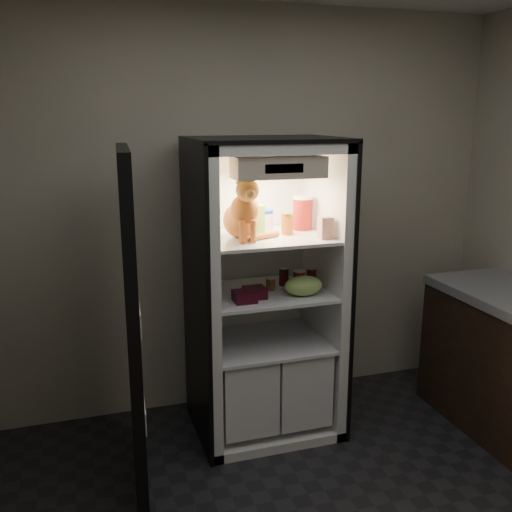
{
  "coord_description": "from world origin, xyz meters",
  "views": [
    {
      "loc": [
        -1.08,
        -1.88,
        2.0
      ],
      "look_at": [
        -0.07,
        1.32,
        1.17
      ],
      "focal_mm": 40.0,
      "sensor_mm": 36.0,
      "label": 1
    }
  ],
  "objects": [
    {
      "name": "berry_box_left",
      "position": [
        -0.19,
        1.16,
        0.97
      ],
      "size": [
        0.13,
        0.13,
        0.06
      ],
      "primitive_type": "cube",
      "color": "#470B1A",
      "rests_on": "refrigerator"
    },
    {
      "name": "parmesan_shaker",
      "position": [
        -0.01,
        1.4,
        1.38
      ],
      "size": [
        0.07,
        0.07,
        0.17
      ],
      "color": "green",
      "rests_on": "refrigerator"
    },
    {
      "name": "berry_box_right",
      "position": [
        -0.11,
        1.22,
        0.97
      ],
      "size": [
        0.12,
        0.12,
        0.06
      ],
      "primitive_type": "cube",
      "color": "#470B1A",
      "rests_on": "refrigerator"
    },
    {
      "name": "salsa_jar",
      "position": [
        0.13,
        1.32,
        1.36
      ],
      "size": [
        0.07,
        0.07,
        0.13
      ],
      "color": "#9D1F0E",
      "rests_on": "refrigerator"
    },
    {
      "name": "tabby_cat",
      "position": [
        -0.16,
        1.27,
        1.44
      ],
      "size": [
        0.33,
        0.38,
        0.41
      ],
      "rotation": [
        0.0,
        0.0,
        -0.03
      ],
      "color": "#C25A18",
      "rests_on": "refrigerator"
    },
    {
      "name": "condiment_jar",
      "position": [
        0.03,
        1.33,
        0.98
      ],
      "size": [
        0.06,
        0.06,
        0.08
      ],
      "color": "brown",
      "rests_on": "refrigerator"
    },
    {
      "name": "soda_can_b",
      "position": [
        0.31,
        1.33,
        1.0
      ],
      "size": [
        0.06,
        0.06,
        0.12
      ],
      "color": "black",
      "rests_on": "refrigerator"
    },
    {
      "name": "cream_carton",
      "position": [
        0.31,
        1.14,
        1.35
      ],
      "size": [
        0.08,
        0.08,
        0.13
      ],
      "primitive_type": "cube",
      "color": "beige",
      "rests_on": "refrigerator"
    },
    {
      "name": "grape_bag",
      "position": [
        0.19,
        1.17,
        1.0
      ],
      "size": [
        0.24,
        0.17,
        0.12
      ],
      "primitive_type": "ellipsoid",
      "color": "#82A94F",
      "rests_on": "refrigerator"
    },
    {
      "name": "soda_can_c",
      "position": [
        0.18,
        1.24,
        1.01
      ],
      "size": [
        0.07,
        0.07,
        0.14
      ],
      "color": "black",
      "rests_on": "refrigerator"
    },
    {
      "name": "room_shell",
      "position": [
        0.0,
        0.0,
        1.62
      ],
      "size": [
        3.6,
        3.6,
        3.6
      ],
      "color": "white",
      "rests_on": "floor"
    },
    {
      "name": "refrigerator",
      "position": [
        0.0,
        1.38,
        0.79
      ],
      "size": [
        0.9,
        0.72,
        1.88
      ],
      "color": "white",
      "rests_on": "floor"
    },
    {
      "name": "fridge_door",
      "position": [
        -0.85,
        1.0,
        0.91
      ],
      "size": [
        0.12,
        0.87,
        1.85
      ],
      "rotation": [
        0.0,
        0.0,
        -0.07
      ],
      "color": "black",
      "rests_on": "floor"
    },
    {
      "name": "pepper_jar",
      "position": [
        0.28,
        1.43,
        1.4
      ],
      "size": [
        0.13,
        0.13,
        0.21
      ],
      "color": "#AA1618",
      "rests_on": "refrigerator"
    },
    {
      "name": "soda_can_a",
      "position": [
        0.15,
        1.4,
        1.0
      ],
      "size": [
        0.06,
        0.06,
        0.11
      ],
      "color": "black",
      "rests_on": "refrigerator"
    },
    {
      "name": "mayo_tub",
      "position": [
        0.03,
        1.43,
        1.36
      ],
      "size": [
        0.1,
        0.1,
        0.14
      ],
      "color": "white",
      "rests_on": "refrigerator"
    }
  ]
}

